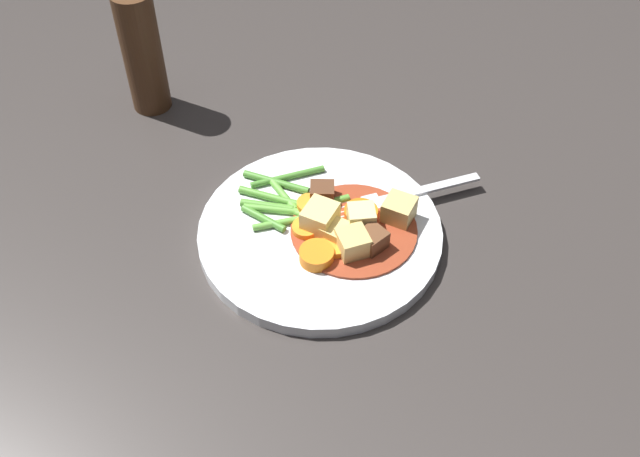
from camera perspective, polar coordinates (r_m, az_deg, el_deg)
ground_plane at (r=0.77m, az=0.00°, el=-0.71°), size 3.00×3.00×0.00m
dinner_plate at (r=0.76m, az=0.00°, el=-0.36°), size 0.25×0.25×0.01m
stew_sauce at (r=0.75m, az=2.62°, el=-0.07°), size 0.13×0.13×0.00m
carrot_slice_0 at (r=0.72m, az=-0.27°, el=-2.08°), size 0.05×0.05×0.01m
carrot_slice_1 at (r=0.75m, az=-1.10°, el=-0.02°), size 0.04×0.04×0.01m
carrot_slice_2 at (r=0.73m, az=1.18°, el=-1.41°), size 0.04×0.04×0.01m
carrot_slice_3 at (r=0.76m, az=3.17°, el=1.18°), size 0.05×0.05×0.01m
carrot_slice_4 at (r=0.77m, az=-0.81°, el=1.71°), size 0.03×0.03×0.01m
potato_chunk_0 at (r=0.74m, az=0.14°, el=0.41°), size 0.03×0.03×0.03m
potato_chunk_1 at (r=0.73m, az=2.54°, el=-1.16°), size 0.04×0.04×0.03m
potato_chunk_2 at (r=0.74m, az=1.20°, el=-0.30°), size 0.03×0.03×0.02m
potato_chunk_3 at (r=0.76m, az=6.10°, el=1.40°), size 0.03×0.03×0.03m
potato_chunk_4 at (r=0.75m, az=3.20°, el=0.71°), size 0.04×0.04×0.03m
meat_chunk_0 at (r=0.78m, az=0.17°, el=2.74°), size 0.03×0.03×0.02m
meat_chunk_1 at (r=0.73m, az=3.97°, el=-1.05°), size 0.03×0.03×0.02m
green_bean_0 at (r=0.78m, az=-3.63°, el=2.37°), size 0.08×0.02×0.01m
green_bean_1 at (r=0.76m, az=-0.31°, el=0.65°), size 0.08×0.01×0.01m
green_bean_2 at (r=0.81m, az=-2.50°, el=4.00°), size 0.06×0.06×0.01m
green_bean_3 at (r=0.76m, az=-3.14°, el=0.44°), size 0.05×0.04×0.01m
green_bean_4 at (r=0.77m, az=-3.37°, el=1.48°), size 0.07×0.03×0.01m
green_bean_5 at (r=0.77m, az=0.40°, el=1.93°), size 0.04×0.04×0.01m
green_bean_6 at (r=0.76m, az=-4.37°, el=0.78°), size 0.05×0.02×0.01m
green_bean_7 at (r=0.78m, az=-3.98°, el=1.92°), size 0.06×0.02×0.01m
green_bean_8 at (r=0.80m, az=-3.39°, el=3.58°), size 0.08×0.01×0.01m
green_bean_9 at (r=0.79m, az=-2.84°, el=2.60°), size 0.05×0.03×0.01m
fork at (r=0.79m, az=6.08°, el=2.49°), size 0.13×0.14×0.00m
pepper_mill at (r=0.91m, az=-13.52°, el=13.04°), size 0.05×0.05×0.15m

